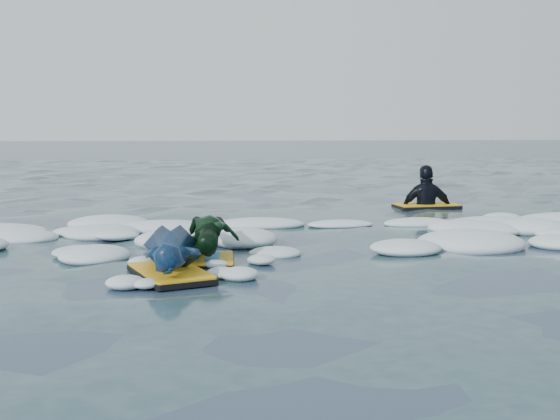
% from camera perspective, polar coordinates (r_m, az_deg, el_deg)
% --- Properties ---
extents(ground, '(120.00, 120.00, 0.00)m').
position_cam_1_polar(ground, '(7.88, -5.42, -3.27)').
color(ground, '#182439').
rests_on(ground, ground).
extents(foam_band, '(12.00, 3.10, 0.30)m').
position_cam_1_polar(foam_band, '(8.90, -5.51, -2.11)').
color(foam_band, silver).
rests_on(foam_band, ground).
extents(prone_woman_unit, '(0.89, 1.60, 0.40)m').
position_cam_1_polar(prone_woman_unit, '(6.68, -8.83, -3.38)').
color(prone_woman_unit, black).
rests_on(prone_woman_unit, ground).
extents(prone_child_unit, '(0.63, 1.19, 0.45)m').
position_cam_1_polar(prone_child_unit, '(7.27, -5.52, -2.28)').
color(prone_child_unit, black).
rests_on(prone_child_unit, ground).
extents(waiting_rider_unit, '(1.12, 0.70, 1.58)m').
position_cam_1_polar(waiting_rider_unit, '(12.04, 11.81, -0.13)').
color(waiting_rider_unit, black).
rests_on(waiting_rider_unit, ground).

